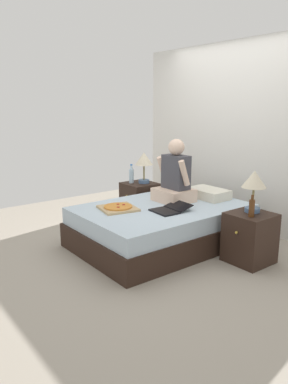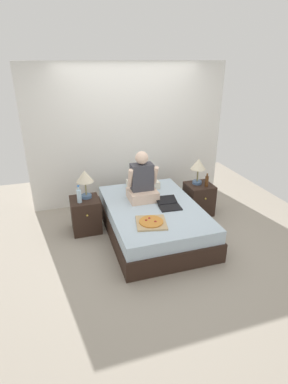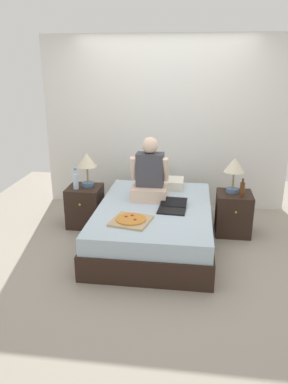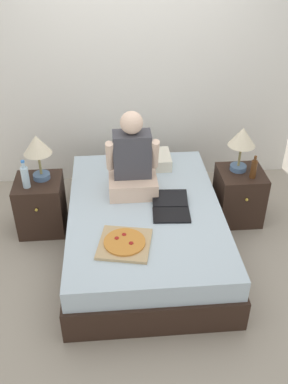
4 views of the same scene
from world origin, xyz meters
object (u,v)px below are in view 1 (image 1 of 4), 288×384
(bed, at_px, (162,225))
(person_seated, at_px, (175,179))
(nightstand_right, at_px, (250,238))
(beer_bottle, at_px, (252,208))
(lamp_on_left_nightstand, at_px, (144,161))
(pizza_box, at_px, (118,208))
(lamp_on_right_nightstand, at_px, (254,182))
(nightstand_left, at_px, (140,201))
(water_bottle, at_px, (131,175))
(laptop, at_px, (169,210))

(bed, relative_size, person_seated, 2.60)
(nightstand_right, bearing_deg, beer_bottle, -54.99)
(lamp_on_left_nightstand, xyz_separation_m, pizza_box, (0.74, -0.95, -0.37))
(lamp_on_right_nightstand, bearing_deg, beer_bottle, -56.31)
(nightstand_left, distance_m, person_seated, 1.03)
(beer_bottle, bearing_deg, nightstand_left, 177.20)
(nightstand_left, height_order, lamp_on_right_nightstand, lamp_on_right_nightstand)
(nightstand_right, bearing_deg, pizza_box, -142.71)
(water_bottle, xyz_separation_m, nightstand_right, (2.05, 0.09, -0.38))
(pizza_box, bearing_deg, beer_bottle, 32.60)
(nightstand_left, bearing_deg, lamp_on_right_nightstand, 1.48)
(nightstand_left, height_order, person_seated, person_seated)
(person_seated, bearing_deg, bed, -72.30)
(beer_bottle, distance_m, laptop, 0.93)
(nightstand_left, distance_m, nightstand_right, 1.97)
(laptop, distance_m, pizza_box, 0.59)
(nightstand_left, relative_size, beer_bottle, 2.37)
(lamp_on_left_nightstand, height_order, water_bottle, lamp_on_left_nightstand)
(nightstand_left, distance_m, pizza_box, 1.22)
(person_seated, bearing_deg, nightstand_left, 172.28)
(nightstand_left, xyz_separation_m, water_bottle, (-0.08, -0.09, 0.38))
(water_bottle, distance_m, person_seated, 0.98)
(laptop, bearing_deg, lamp_on_right_nightstand, 36.17)
(lamp_on_right_nightstand, bearing_deg, nightstand_right, -59.07)
(lamp_on_right_nightstand, bearing_deg, bed, -154.60)
(nightstand_left, bearing_deg, nightstand_right, 0.00)
(lamp_on_left_nightstand, height_order, laptop, lamp_on_left_nightstand)
(water_bottle, xyz_separation_m, beer_bottle, (2.12, -0.01, -0.02))
(bed, relative_size, lamp_on_left_nightstand, 4.51)
(beer_bottle, bearing_deg, person_seated, -178.93)
(lamp_on_left_nightstand, relative_size, beer_bottle, 1.96)
(lamp_on_left_nightstand, relative_size, nightstand_right, 0.83)
(pizza_box, bearing_deg, person_seated, 81.82)
(nightstand_left, xyz_separation_m, lamp_on_right_nightstand, (1.94, 0.05, 0.60))
(bed, bearing_deg, lamp_on_left_nightstand, 154.37)
(lamp_on_left_nightstand, bearing_deg, nightstand_left, -128.63)
(lamp_on_left_nightstand, height_order, person_seated, person_seated)
(person_seated, xyz_separation_m, pizza_box, (-0.11, -0.78, -0.27))
(nightstand_right, bearing_deg, nightstand_left, 180.00)
(beer_bottle, xyz_separation_m, person_seated, (-1.15, -0.02, 0.13))
(water_bottle, height_order, lamp_on_right_nightstand, lamp_on_right_nightstand)
(beer_bottle, bearing_deg, bed, -163.95)
(beer_bottle, relative_size, person_seated, 0.29)
(beer_bottle, relative_size, pizza_box, 0.49)
(nightstand_left, distance_m, beer_bottle, 2.08)
(water_bottle, distance_m, beer_bottle, 2.12)
(person_seated, bearing_deg, water_bottle, 178.15)
(person_seated, bearing_deg, beer_bottle, 1.07)
(water_bottle, relative_size, nightstand_right, 0.51)
(person_seated, relative_size, pizza_box, 1.65)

